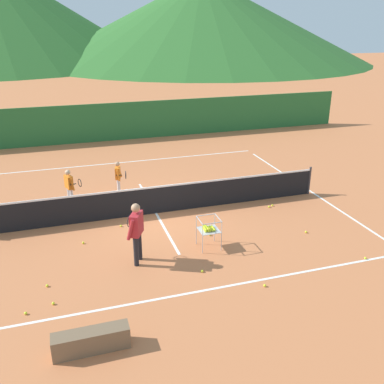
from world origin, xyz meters
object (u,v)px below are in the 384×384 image
(tennis_ball_9, at_px, (121,226))
(tennis_ball_10, at_px, (365,258))
(tennis_ball_0, at_px, (306,232))
(tennis_net, at_px, (156,200))
(instructor, at_px, (136,228))
(tennis_ball_3, at_px, (83,243))
(tennis_ball_1, at_px, (265,286))
(tennis_ball_11, at_px, (47,286))
(tennis_ball_8, at_px, (210,235))
(tennis_ball_4, at_px, (269,207))
(tennis_ball_6, at_px, (272,205))
(student_1, at_px, (118,175))
(courtside_bench, at_px, (91,341))
(tennis_ball_5, at_px, (202,271))
(ball_cart, at_px, (208,229))
(tennis_ball_7, at_px, (53,303))
(tennis_ball_2, at_px, (26,313))
(student_0, at_px, (69,184))

(tennis_ball_9, distance_m, tennis_ball_10, 7.25)
(tennis_ball_0, bearing_deg, tennis_net, 145.51)
(instructor, xyz_separation_m, tennis_ball_0, (5.23, 0.13, -1.00))
(tennis_ball_3, bearing_deg, tennis_ball_1, -41.08)
(tennis_ball_11, bearing_deg, tennis_ball_9, 50.78)
(tennis_ball_8, height_order, tennis_ball_9, same)
(tennis_ball_1, relative_size, tennis_ball_4, 1.00)
(tennis_ball_6, bearing_deg, student_1, 151.12)
(tennis_ball_0, xyz_separation_m, tennis_ball_10, (0.71, -1.85, 0.00))
(tennis_ball_1, height_order, tennis_ball_10, same)
(student_1, relative_size, courtside_bench, 0.85)
(tennis_ball_5, height_order, tennis_ball_11, same)
(tennis_ball_9, relative_size, courtside_bench, 0.05)
(ball_cart, relative_size, tennis_ball_7, 13.22)
(instructor, distance_m, student_1, 5.00)
(tennis_ball_2, height_order, tennis_ball_10, same)
(tennis_net, xyz_separation_m, ball_cart, (0.90, -2.72, 0.09))
(tennis_ball_0, xyz_separation_m, courtside_bench, (-6.73, -3.14, 0.20))
(tennis_ball_6, distance_m, tennis_ball_9, 5.31)
(tennis_ball_4, height_order, tennis_ball_5, same)
(student_0, bearing_deg, tennis_ball_11, -99.64)
(tennis_ball_2, relative_size, tennis_ball_11, 1.00)
(tennis_ball_1, xyz_separation_m, tennis_ball_4, (2.29, 4.27, 0.00))
(courtside_bench, bearing_deg, instructor, 63.55)
(ball_cart, xyz_separation_m, tennis_ball_8, (0.29, 0.64, -0.56))
(instructor, xyz_separation_m, tennis_ball_8, (2.36, 0.84, -1.00))
(tennis_ball_0, relative_size, tennis_ball_4, 1.00)
(instructor, relative_size, courtside_bench, 1.14)
(tennis_ball_4, bearing_deg, student_1, 149.59)
(tennis_net, xyz_separation_m, courtside_bench, (-2.67, -5.93, -0.27))
(tennis_ball_2, xyz_separation_m, tennis_ball_4, (7.83, 3.64, 0.00))
(tennis_ball_4, height_order, tennis_ball_7, same)
(tennis_ball_0, bearing_deg, tennis_ball_10, -68.91)
(student_1, bearing_deg, tennis_net, -66.13)
(ball_cart, bearing_deg, tennis_ball_10, -26.34)
(tennis_ball_0, height_order, courtside_bench, courtside_bench)
(student_1, bearing_deg, tennis_ball_8, -63.06)
(ball_cart, xyz_separation_m, tennis_ball_9, (-2.19, 2.05, -0.56))
(student_0, bearing_deg, tennis_ball_6, -18.03)
(tennis_ball_8, bearing_deg, tennis_ball_4, 26.86)
(tennis_ball_4, relative_size, tennis_ball_10, 1.00)
(student_1, relative_size, tennis_ball_2, 18.69)
(tennis_ball_9, bearing_deg, tennis_ball_3, -147.62)
(tennis_ball_5, relative_size, tennis_ball_8, 1.00)
(tennis_ball_0, bearing_deg, tennis_ball_11, -175.42)
(student_1, bearing_deg, tennis_ball_4, -30.41)
(tennis_ball_3, distance_m, tennis_ball_11, 2.20)
(student_0, xyz_separation_m, tennis_ball_8, (3.87, -3.61, -0.76))
(tennis_ball_1, bearing_deg, tennis_ball_4, 61.82)
(instructor, bearing_deg, tennis_ball_9, 93.01)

